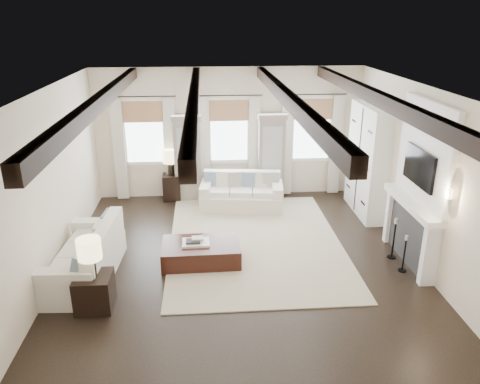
{
  "coord_description": "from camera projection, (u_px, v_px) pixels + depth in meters",
  "views": [
    {
      "loc": [
        -0.59,
        -7.51,
        4.34
      ],
      "look_at": [
        0.05,
        0.85,
        1.15
      ],
      "focal_mm": 35.0,
      "sensor_mm": 36.0,
      "label": 1
    }
  ],
  "objects": [
    {
      "name": "tray",
      "position": [
        196.0,
        243.0,
        8.63
      ],
      "size": [
        0.51,
        0.39,
        0.04
      ],
      "primitive_type": "cube",
      "rotation": [
        0.0,
        0.0,
        0.02
      ],
      "color": "white",
      "rests_on": "ottoman"
    },
    {
      "name": "ground",
      "position": [
        241.0,
        267.0,
        8.58
      ],
      "size": [
        7.5,
        7.5,
        0.0
      ],
      "primitive_type": "plane",
      "color": "black",
      "rests_on": "ground"
    },
    {
      "name": "candlestick_far",
      "position": [
        394.0,
        242.0,
        8.8
      ],
      "size": [
        0.16,
        0.16,
        0.81
      ],
      "color": "black",
      "rests_on": "ground"
    },
    {
      "name": "lamp_back",
      "position": [
        170.0,
        157.0,
        11.35
      ],
      "size": [
        0.38,
        0.38,
        0.66
      ],
      "color": "black",
      "rests_on": "side_table_back"
    },
    {
      "name": "book_lower",
      "position": [
        193.0,
        241.0,
        8.6
      ],
      "size": [
        0.26,
        0.2,
        0.04
      ],
      "primitive_type": "cube",
      "rotation": [
        0.0,
        0.0,
        0.02
      ],
      "color": "#262628",
      "rests_on": "tray"
    },
    {
      "name": "sofa_left",
      "position": [
        88.0,
        258.0,
        8.13
      ],
      "size": [
        1.1,
        2.2,
        0.92
      ],
      "color": "white",
      "rests_on": "ground"
    },
    {
      "name": "room_shell",
      "position": [
        277.0,
        154.0,
        8.8
      ],
      "size": [
        6.54,
        7.54,
        3.22
      ],
      "color": "#F6E6CD",
      "rests_on": "ground"
    },
    {
      "name": "book_upper",
      "position": [
        198.0,
        238.0,
        8.63
      ],
      "size": [
        0.22,
        0.17,
        0.03
      ],
      "primitive_type": "cube",
      "rotation": [
        0.0,
        0.0,
        0.02
      ],
      "color": "beige",
      "rests_on": "book_lower"
    },
    {
      "name": "sofa_back",
      "position": [
        242.0,
        193.0,
        11.16
      ],
      "size": [
        2.02,
        1.09,
        0.83
      ],
      "color": "white",
      "rests_on": "ground"
    },
    {
      "name": "ottoman",
      "position": [
        201.0,
        253.0,
        8.7
      ],
      "size": [
        1.45,
        0.92,
        0.38
      ],
      "primitive_type": "cube",
      "rotation": [
        0.0,
        0.0,
        0.02
      ],
      "color": "black",
      "rests_on": "ground"
    },
    {
      "name": "side_table_back",
      "position": [
        172.0,
        187.0,
        11.63
      ],
      "size": [
        0.43,
        0.43,
        0.64
      ],
      "primitive_type": "cube",
      "color": "black",
      "rests_on": "ground"
    },
    {
      "name": "candlestick_near",
      "position": [
        404.0,
        256.0,
        8.35
      ],
      "size": [
        0.14,
        0.14,
        0.71
      ],
      "color": "black",
      "rests_on": "ground"
    },
    {
      "name": "area_rug",
      "position": [
        255.0,
        242.0,
        9.51
      ],
      "size": [
        3.43,
        4.72,
        0.02
      ],
      "primitive_type": "cube",
      "color": "#BCB196",
      "rests_on": "ground"
    },
    {
      "name": "lamp_front",
      "position": [
        89.0,
        251.0,
        7.06
      ],
      "size": [
        0.37,
        0.37,
        0.63
      ],
      "color": "black",
      "rests_on": "side_table_front"
    },
    {
      "name": "side_table_front",
      "position": [
        95.0,
        292.0,
        7.31
      ],
      "size": [
        0.56,
        0.56,
        0.56
      ],
      "primitive_type": "cube",
      "color": "black",
      "rests_on": "ground"
    }
  ]
}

